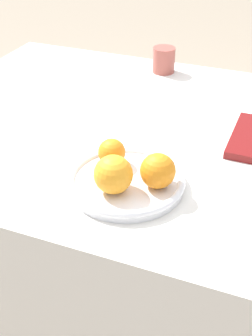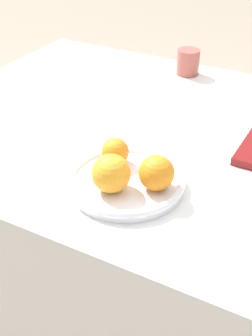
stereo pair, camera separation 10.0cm
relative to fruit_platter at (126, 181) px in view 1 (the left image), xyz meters
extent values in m
plane|color=gray|center=(-0.05, 0.28, -0.78)|extent=(12.00, 12.00, 0.00)
cube|color=silver|center=(-0.05, 0.28, -0.40)|extent=(1.34, 0.99, 0.77)
cylinder|color=silver|center=(0.00, 0.00, 0.00)|extent=(0.25, 0.25, 0.02)
torus|color=silver|center=(0.00, 0.00, 0.01)|extent=(0.26, 0.26, 0.02)
sphere|color=orange|center=(0.07, 0.00, 0.04)|extent=(0.08, 0.08, 0.08)
sphere|color=orange|center=(-0.01, -0.05, 0.05)|extent=(0.08, 0.08, 0.08)
sphere|color=orange|center=(-0.05, 0.05, 0.04)|extent=(0.06, 0.06, 0.06)
cylinder|color=#9E4C42|center=(-0.13, 0.67, 0.03)|extent=(0.07, 0.07, 0.08)
camera|label=1|loc=(0.31, -0.78, 0.59)|focal=50.00mm
camera|label=2|loc=(0.40, -0.74, 0.59)|focal=50.00mm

